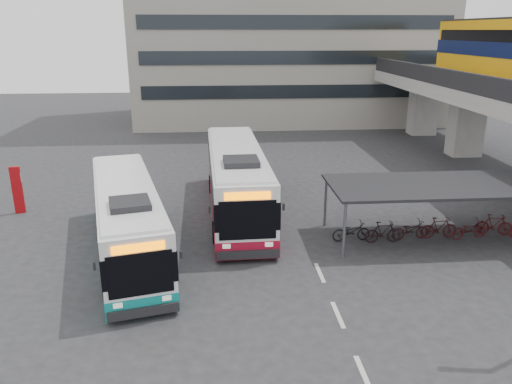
{
  "coord_description": "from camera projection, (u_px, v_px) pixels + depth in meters",
  "views": [
    {
      "loc": [
        -1.32,
        -17.12,
        8.94
      ],
      "look_at": [
        0.35,
        4.15,
        2.0
      ],
      "focal_mm": 35.0,
      "sensor_mm": 36.0,
      "label": 1
    }
  ],
  "objects": [
    {
      "name": "ground",
      "position": [
        255.0,
        275.0,
        19.09
      ],
      "size": [
        120.0,
        120.0,
        0.0
      ],
      "primitive_type": "plane",
      "color": "#28282B",
      "rests_on": "ground"
    },
    {
      "name": "bike_shelter",
      "position": [
        441.0,
        209.0,
        22.15
      ],
      "size": [
        10.0,
        4.0,
        2.54
      ],
      "color": "#595B60",
      "rests_on": "ground"
    },
    {
      "name": "road_markings",
      "position": [
        338.0,
        315.0,
        16.43
      ],
      "size": [
        0.15,
        7.6,
        0.01
      ],
      "color": "beige",
      "rests_on": "ground"
    },
    {
      "name": "bus_main",
      "position": [
        237.0,
        181.0,
        25.24
      ],
      "size": [
        2.99,
        12.2,
        3.58
      ],
      "rotation": [
        0.0,
        0.0,
        0.03
      ],
      "color": "white",
      "rests_on": "ground"
    },
    {
      "name": "bus_teal",
      "position": [
        127.0,
        220.0,
        20.52
      ],
      "size": [
        4.87,
        11.17,
        3.23
      ],
      "rotation": [
        0.0,
        0.0,
        0.24
      ],
      "color": "white",
      "rests_on": "ground"
    },
    {
      "name": "pedestrian",
      "position": [
        248.0,
        230.0,
        21.13
      ],
      "size": [
        0.48,
        0.68,
        1.76
      ],
      "primitive_type": "imported",
      "rotation": [
        0.0,
        0.0,
        1.47
      ],
      "color": "black",
      "rests_on": "ground"
    },
    {
      "name": "sign_totem_north",
      "position": [
        17.0,
        189.0,
        25.22
      ],
      "size": [
        0.53,
        0.23,
        2.45
      ],
      "rotation": [
        0.0,
        0.0,
        0.15
      ],
      "color": "#A30A0F",
      "rests_on": "ground"
    }
  ]
}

